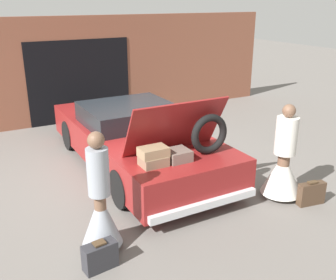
{
  "coord_description": "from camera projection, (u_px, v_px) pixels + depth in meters",
  "views": [
    {
      "loc": [
        -3.02,
        -6.82,
        3.21
      ],
      "look_at": [
        0.0,
        -1.36,
        0.96
      ],
      "focal_mm": 42.0,
      "sensor_mm": 36.0,
      "label": 1
    }
  ],
  "objects": [
    {
      "name": "ground_plane",
      "position": [
        136.0,
        164.0,
        8.08
      ],
      "size": [
        40.0,
        40.0,
        0.0
      ],
      "primitive_type": "plane",
      "color": "slate"
    },
    {
      "name": "suitcase_beside_right_person",
      "position": [
        311.0,
        194.0,
        6.45
      ],
      "size": [
        0.48,
        0.21,
        0.41
      ],
      "color": "#473323",
      "rests_on": "ground_plane"
    },
    {
      "name": "garage_wall_back",
      "position": [
        79.0,
        70.0,
        10.57
      ],
      "size": [
        12.0,
        0.14,
        2.8
      ],
      "color": "brown",
      "rests_on": "ground_plane"
    },
    {
      "name": "suitcase_beside_left_person",
      "position": [
        100.0,
        256.0,
        4.91
      ],
      "size": [
        0.45,
        0.25,
        0.38
      ],
      "color": "#2D2D33",
      "rests_on": "ground_plane"
    },
    {
      "name": "car",
      "position": [
        135.0,
        138.0,
        7.88
      ],
      "size": [
        2.03,
        5.04,
        1.73
      ],
      "color": "maroon",
      "rests_on": "ground_plane"
    },
    {
      "name": "person_right",
      "position": [
        283.0,
        166.0,
        6.57
      ],
      "size": [
        0.68,
        0.68,
        1.63
      ],
      "rotation": [
        0.0,
        0.0,
        1.64
      ],
      "color": "brown",
      "rests_on": "ground_plane"
    },
    {
      "name": "person_left",
      "position": [
        100.0,
        209.0,
        5.18
      ],
      "size": [
        0.55,
        0.55,
        1.67
      ],
      "rotation": [
        0.0,
        0.0,
        -1.65
      ],
      "color": "brown",
      "rests_on": "ground_plane"
    }
  ]
}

